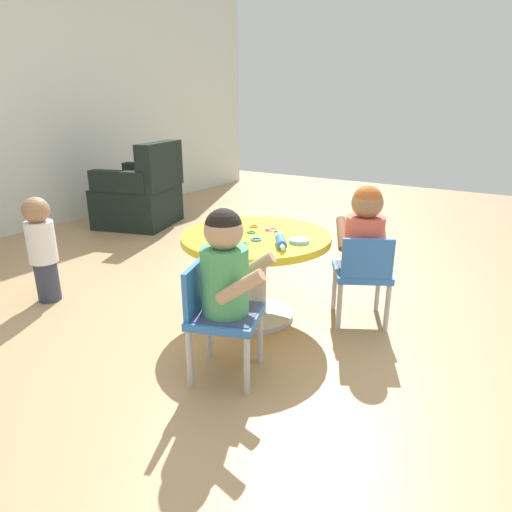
# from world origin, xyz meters

# --- Properties ---
(ground_plane) EXTENTS (10.00, 10.00, 0.00)m
(ground_plane) POSITION_xyz_m (0.00, 0.00, 0.00)
(ground_plane) COLOR tan
(craft_table) EXTENTS (0.84, 0.84, 0.51)m
(craft_table) POSITION_xyz_m (0.00, 0.00, 0.38)
(craft_table) COLOR silver
(craft_table) RESTS_ON ground
(child_chair_left) EXTENTS (0.38, 0.38, 0.54)m
(child_chair_left) POSITION_xyz_m (-0.57, -0.17, 0.31)
(child_chair_left) COLOR #B7B7BC
(child_chair_left) RESTS_ON ground
(seated_child_left) EXTENTS (0.37, 0.42, 0.51)m
(seated_child_left) POSITION_xyz_m (-0.56, -0.21, 0.53)
(seated_child_left) COLOR #3F4772
(seated_child_left) RESTS_ON ground
(child_chair_right) EXTENTS (0.41, 0.41, 0.54)m
(child_chair_right) POSITION_xyz_m (0.26, -0.54, 0.31)
(child_chair_right) COLOR #B7B7BC
(child_chair_right) RESTS_ON ground
(seated_child_right) EXTENTS (0.43, 0.40, 0.51)m
(seated_child_right) POSITION_xyz_m (0.30, -0.52, 0.53)
(seated_child_right) COLOR #3F4772
(seated_child_right) RESTS_ON ground
(armchair_dark) EXTENTS (0.88, 0.90, 0.85)m
(armchair_dark) POSITION_xyz_m (1.13, 2.15, 0.31)
(armchair_dark) COLOR black
(armchair_dark) RESTS_ON ground
(toddler_standing) EXTENTS (0.17, 0.17, 0.67)m
(toddler_standing) POSITION_xyz_m (-0.53, 1.25, 0.36)
(toddler_standing) COLOR #33384C
(toddler_standing) RESTS_ON ground
(rolling_pin) EXTENTS (0.20, 0.15, 0.05)m
(rolling_pin) POSITION_xyz_m (-0.11, -0.23, 0.53)
(rolling_pin) COLOR #3F72CC
(rolling_pin) RESTS_ON craft_table
(craft_scissors) EXTENTS (0.11, 0.14, 0.01)m
(craft_scissors) POSITION_xyz_m (0.11, -0.05, 0.51)
(craft_scissors) COLOR silver
(craft_scissors) RESTS_ON craft_table
(playdough_blob_0) EXTENTS (0.12, 0.12, 0.01)m
(playdough_blob_0) POSITION_xyz_m (0.11, 0.31, 0.52)
(playdough_blob_0) COLOR #B2E58C
(playdough_blob_0) RESTS_ON craft_table
(playdough_blob_1) EXTENTS (0.11, 0.11, 0.02)m
(playdough_blob_1) POSITION_xyz_m (-0.01, -0.28, 0.52)
(playdough_blob_1) COLOR #8CCCF2
(playdough_blob_1) RESTS_ON craft_table
(cookie_cutter_0) EXTENTS (0.05, 0.05, 0.01)m
(cookie_cutter_0) POSITION_xyz_m (0.12, 0.10, 0.51)
(cookie_cutter_0) COLOR orange
(cookie_cutter_0) RESTS_ON craft_table
(cookie_cutter_1) EXTENTS (0.06, 0.06, 0.01)m
(cookie_cutter_1) POSITION_xyz_m (-0.20, -0.05, 0.51)
(cookie_cutter_1) COLOR #4CB259
(cookie_cutter_1) RESTS_ON craft_table
(cookie_cutter_2) EXTENTS (0.06, 0.06, 0.01)m
(cookie_cutter_2) POSITION_xyz_m (-0.09, -0.06, 0.51)
(cookie_cutter_2) COLOR #3F99D8
(cookie_cutter_2) RESTS_ON craft_table
(cookie_cutter_3) EXTENTS (0.05, 0.05, 0.01)m
(cookie_cutter_3) POSITION_xyz_m (0.01, 0.04, 0.51)
(cookie_cutter_3) COLOR #4CB259
(cookie_cutter_3) RESTS_ON craft_table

